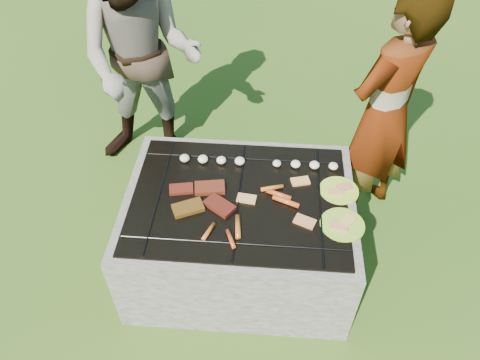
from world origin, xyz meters
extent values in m
plane|color=#214812|center=(0.00, 0.00, 0.00)|extent=(60.00, 60.00, 0.00)
cube|color=#9E958C|center=(0.00, 0.41, 0.30)|extent=(1.30, 0.18, 0.60)
cube|color=#A29A90|center=(0.00, -0.41, 0.30)|extent=(1.30, 0.18, 0.60)
cube|color=#A29B90|center=(-0.56, 0.00, 0.30)|extent=(0.18, 0.64, 0.60)
cube|color=gray|center=(0.56, 0.00, 0.30)|extent=(0.18, 0.64, 0.60)
cube|color=black|center=(0.00, 0.00, 0.24)|extent=(0.94, 0.64, 0.48)
sphere|color=#FF5914|center=(0.00, 0.00, 0.46)|extent=(0.10, 0.10, 0.10)
cube|color=black|center=(0.00, 0.00, 0.61)|extent=(1.20, 0.90, 0.01)
cylinder|color=black|center=(-0.45, 0.00, 0.61)|extent=(0.01, 0.88, 0.01)
cylinder|color=black|center=(0.00, 0.00, 0.61)|extent=(0.01, 0.88, 0.01)
cylinder|color=black|center=(0.45, 0.00, 0.61)|extent=(0.01, 0.88, 0.01)
cylinder|color=black|center=(0.00, -0.32, 0.61)|extent=(1.18, 0.01, 0.01)
cylinder|color=black|center=(0.00, 0.32, 0.61)|extent=(1.18, 0.01, 0.01)
ellipsoid|color=beige|center=(-0.35, 0.28, 0.63)|extent=(0.06, 0.06, 0.04)
ellipsoid|color=white|center=(-0.24, 0.28, 0.63)|extent=(0.06, 0.06, 0.04)
ellipsoid|color=#EFE3CA|center=(-0.13, 0.28, 0.63)|extent=(0.06, 0.06, 0.04)
ellipsoid|color=#EFE2CB|center=(-0.02, 0.28, 0.63)|extent=(0.06, 0.06, 0.04)
ellipsoid|color=beige|center=(0.20, 0.28, 0.63)|extent=(0.05, 0.05, 0.04)
ellipsoid|color=#EBE5C7|center=(0.31, 0.28, 0.63)|extent=(0.06, 0.06, 0.04)
ellipsoid|color=silver|center=(0.43, 0.28, 0.63)|extent=(0.06, 0.06, 0.04)
ellipsoid|color=beige|center=(0.54, 0.28, 0.63)|extent=(0.06, 0.06, 0.04)
cube|color=maroon|center=(-0.33, 0.03, 0.62)|extent=(0.15, 0.10, 0.02)
cube|color=maroon|center=(-0.17, 0.05, 0.62)|extent=(0.18, 0.12, 0.02)
cube|color=brown|center=(-0.27, -0.11, 0.62)|extent=(0.19, 0.16, 0.02)
cube|color=maroon|center=(-0.10, -0.08, 0.62)|extent=(0.19, 0.18, 0.02)
cylinder|color=orange|center=(0.18, 0.08, 0.62)|extent=(0.13, 0.06, 0.02)
cylinder|color=red|center=(0.22, 0.03, 0.63)|extent=(0.15, 0.08, 0.03)
cylinder|color=#EB5A26|center=(0.26, -0.02, 0.63)|extent=(0.15, 0.08, 0.03)
cylinder|color=#BE581F|center=(0.01, -0.22, 0.63)|extent=(0.04, 0.15, 0.03)
cylinder|color=#BF3E1F|center=(-0.14, -0.26, 0.62)|extent=(0.07, 0.12, 0.02)
cylinder|color=#C1511F|center=(-0.02, -0.30, 0.62)|extent=(0.07, 0.12, 0.02)
cube|color=#EBC278|center=(0.04, -0.01, 0.62)|extent=(0.11, 0.07, 0.01)
cube|color=tan|center=(0.36, -0.15, 0.62)|extent=(0.13, 0.10, 0.01)
cube|color=#F2E07C|center=(0.34, 0.15, 0.62)|extent=(0.12, 0.09, 0.01)
cylinder|color=#FFEA3C|center=(0.56, 0.10, 0.61)|extent=(0.24, 0.24, 0.01)
cube|color=tan|center=(0.54, 0.08, 0.62)|extent=(0.09, 0.06, 0.01)
cube|color=tan|center=(0.59, 0.12, 0.62)|extent=(0.10, 0.08, 0.01)
cylinder|color=yellow|center=(0.56, -0.15, 0.61)|extent=(0.31, 0.31, 0.02)
cube|color=#E3AA74|center=(0.54, -0.17, 0.62)|extent=(0.10, 0.07, 0.01)
cube|color=tan|center=(0.59, -0.13, 0.62)|extent=(0.10, 0.11, 0.02)
imported|color=gray|center=(0.84, 0.58, 0.81)|extent=(0.70, 0.67, 1.61)
imported|color=gray|center=(-0.74, 0.97, 0.87)|extent=(0.86, 0.67, 1.74)
camera|label=1|loc=(0.14, -1.77, 2.54)|focal=35.00mm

